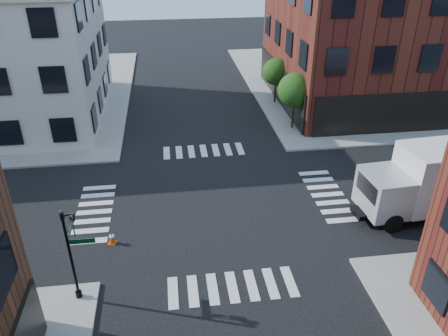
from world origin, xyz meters
TOP-DOWN VIEW (x-y plane):
  - ground at (0.00, 0.00)m, footprint 120.00×120.00m
  - sidewalk_ne at (21.00, 21.00)m, footprint 30.00×30.00m
  - building_ne at (20.50, 16.00)m, footprint 25.00×16.00m
  - tree_near at (7.56, 9.98)m, footprint 2.69×2.69m
  - tree_far at (7.56, 15.98)m, footprint 2.43×2.43m
  - signal_pole at (-6.72, -6.68)m, footprint 1.29×1.24m
  - box_truck at (12.54, -2.56)m, footprint 9.30×3.39m
  - traffic_cone at (-5.70, -3.03)m, footprint 0.49×0.49m

SIDE VIEW (x-z plane):
  - ground at x=0.00m, z-range 0.00..0.00m
  - sidewalk_ne at x=21.00m, z-range 0.00..0.15m
  - traffic_cone at x=-5.70m, z-range -0.01..0.69m
  - box_truck at x=12.54m, z-range 0.08..4.22m
  - signal_pole at x=-6.72m, z-range 0.56..5.16m
  - tree_far at x=7.56m, z-range 0.84..4.91m
  - tree_near at x=7.56m, z-range 0.91..5.41m
  - building_ne at x=20.50m, z-range 0.00..12.00m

